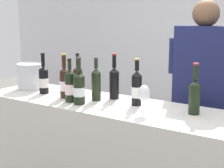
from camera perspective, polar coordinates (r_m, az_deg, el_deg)
The scene contains 12 objects.
wine_bottle_0 at distance 2.69m, azimuth -5.85°, elevation 0.51°, with size 0.08×0.08×0.35m.
wine_bottle_1 at distance 2.83m, azimuth -11.59°, elevation 0.75°, with size 0.08×0.08×0.34m.
wine_bottle_2 at distance 2.24m, azimuth 13.93°, elevation -1.84°, with size 0.07×0.07×0.34m.
wine_bottle_3 at distance 2.40m, azimuth 4.23°, elevation -0.68°, with size 0.07×0.07×0.34m.
wine_bottle_4 at distance 2.65m, azimuth -8.13°, elevation 0.33°, with size 0.07×0.07×0.35m.
wine_bottle_6 at distance 2.44m, azimuth -5.64°, elevation -0.65°, with size 0.08×0.08×0.35m.
wine_bottle_7 at distance 2.51m, azimuth -7.19°, elevation -0.32°, with size 0.08×0.08×0.33m.
wine_bottle_8 at distance 2.59m, azimuth 0.37°, elevation 0.40°, with size 0.08×0.08×0.35m.
wine_bottle_10 at distance 2.53m, azimuth -2.72°, elevation 0.10°, with size 0.07×0.07×0.33m.
wine_glass at distance 2.20m, azimuth 5.49°, elevation -1.80°, with size 0.08×0.08×0.19m.
ice_bucket at distance 3.04m, azimuth -13.77°, elevation 1.33°, with size 0.24×0.24×0.23m.
person_server at distance 2.79m, azimuth 14.91°, elevation -4.66°, with size 0.57×0.25×1.72m.
Camera 1 is at (1.16, -1.98, 1.60)m, focal length 53.54 mm.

